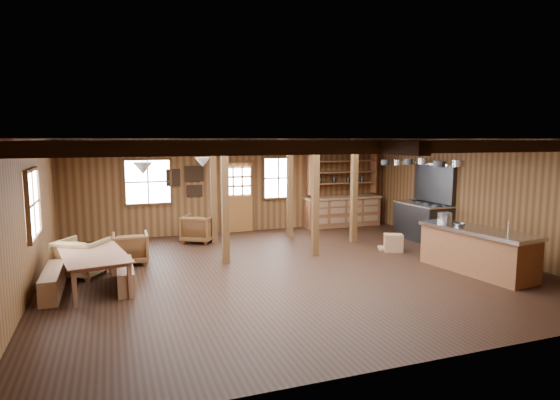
% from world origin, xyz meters
% --- Properties ---
extents(room, '(10.04, 9.04, 2.84)m').
position_xyz_m(room, '(0.00, 0.00, 1.40)').
color(room, black).
rests_on(room, ground).
extents(ceiling_joists, '(9.80, 8.82, 0.18)m').
position_xyz_m(ceiling_joists, '(0.00, 0.18, 2.68)').
color(ceiling_joists, black).
rests_on(ceiling_joists, ceiling).
extents(timber_posts, '(3.95, 2.35, 2.80)m').
position_xyz_m(timber_posts, '(0.52, 2.08, 1.40)').
color(timber_posts, '#462B14').
rests_on(timber_posts, floor).
extents(back_door, '(1.02, 0.08, 2.15)m').
position_xyz_m(back_door, '(0.00, 4.45, 0.88)').
color(back_door, brown).
rests_on(back_door, floor).
extents(window_back_left, '(1.32, 0.06, 1.32)m').
position_xyz_m(window_back_left, '(-2.60, 4.46, 1.60)').
color(window_back_left, white).
rests_on(window_back_left, wall_back).
extents(window_back_right, '(1.02, 0.06, 1.32)m').
position_xyz_m(window_back_right, '(1.30, 4.46, 1.60)').
color(window_back_right, white).
rests_on(window_back_right, wall_back).
extents(window_left, '(0.14, 1.24, 1.32)m').
position_xyz_m(window_left, '(-4.96, 0.50, 1.60)').
color(window_left, white).
rests_on(window_left, wall_back).
extents(notice_boards, '(1.08, 0.03, 0.90)m').
position_xyz_m(notice_boards, '(-1.50, 4.46, 1.64)').
color(notice_boards, silver).
rests_on(notice_boards, wall_back).
extents(back_counter, '(2.55, 0.60, 2.45)m').
position_xyz_m(back_counter, '(3.40, 4.20, 0.60)').
color(back_counter, brown).
rests_on(back_counter, floor).
extents(pendant_lamps, '(1.86, 2.36, 0.66)m').
position_xyz_m(pendant_lamps, '(-2.25, 1.00, 2.25)').
color(pendant_lamps, '#2B2C2E').
rests_on(pendant_lamps, ceiling).
extents(pot_rack, '(0.36, 3.00, 0.46)m').
position_xyz_m(pot_rack, '(3.34, 0.22, 2.27)').
color(pot_rack, '#2B2C2E').
rests_on(pot_rack, ceiling).
extents(kitchen_island, '(1.22, 2.60, 1.20)m').
position_xyz_m(kitchen_island, '(3.60, -1.51, 0.48)').
color(kitchen_island, brown).
rests_on(kitchen_island, floor).
extents(step_stool, '(0.59, 0.52, 0.44)m').
position_xyz_m(step_stool, '(3.00, 0.67, 0.22)').
color(step_stool, brown).
rests_on(step_stool, floor).
extents(commercial_range, '(0.89, 1.74, 2.15)m').
position_xyz_m(commercial_range, '(4.64, 1.62, 0.68)').
color(commercial_range, '#2B2C2E').
rests_on(commercial_range, floor).
extents(dining_table, '(1.41, 2.11, 0.68)m').
position_xyz_m(dining_table, '(-3.90, 0.01, 0.34)').
color(dining_table, brown).
rests_on(dining_table, floor).
extents(bench_wall, '(0.30, 1.62, 0.44)m').
position_xyz_m(bench_wall, '(-4.65, 0.01, 0.22)').
color(bench_wall, brown).
rests_on(bench_wall, floor).
extents(bench_aisle, '(0.29, 1.56, 0.43)m').
position_xyz_m(bench_aisle, '(-3.40, 0.01, 0.21)').
color(bench_aisle, brown).
rests_on(bench_aisle, floor).
extents(armchair_a, '(0.78, 0.80, 0.71)m').
position_xyz_m(armchair_a, '(-3.23, 1.71, 0.36)').
color(armchair_a, brown).
rests_on(armchair_a, floor).
extents(armchair_b, '(1.11, 1.11, 0.75)m').
position_xyz_m(armchair_b, '(-1.38, 3.41, 0.37)').
color(armchair_b, brown).
rests_on(armchair_b, floor).
extents(armchair_c, '(1.17, 1.18, 0.79)m').
position_xyz_m(armchair_c, '(-4.20, 1.00, 0.40)').
color(armchair_c, olive).
rests_on(armchair_c, floor).
extents(counter_pot, '(0.32, 0.32, 0.19)m').
position_xyz_m(counter_pot, '(3.56, -0.51, 1.04)').
color(counter_pot, silver).
rests_on(counter_pot, kitchen_island).
extents(bowl, '(0.28, 0.28, 0.06)m').
position_xyz_m(bowl, '(3.45, -1.13, 0.97)').
color(bowl, silver).
rests_on(bowl, kitchen_island).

